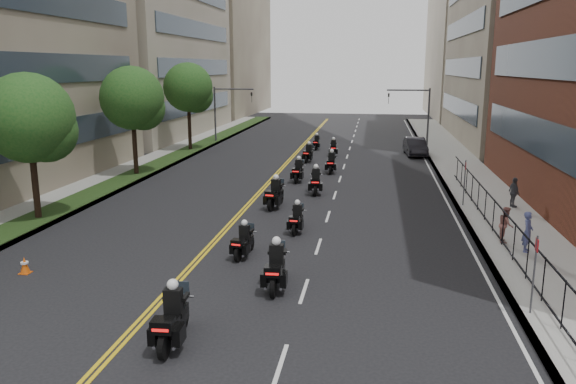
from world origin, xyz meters
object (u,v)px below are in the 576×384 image
motorcycle_10 (317,143)px  pedestrian_c (514,192)px  motorcycle_1 (276,269)px  motorcycle_6 (298,172)px  motorcycle_3 (297,219)px  motorcycle_4 (275,195)px  pedestrian_a (528,232)px  pedestrian_b (506,224)px  motorcycle_2 (244,242)px  motorcycle_9 (333,149)px  motorcycle_0 (173,320)px  motorcycle_7 (331,163)px  parked_sedan (415,147)px  motorcycle_8 (309,154)px  traffic_cone (25,265)px  motorcycle_5 (316,182)px

motorcycle_10 → pedestrian_c: (12.86, -20.90, 0.36)m
motorcycle_1 → motorcycle_6: (-1.73, 18.63, -0.05)m
motorcycle_3 → motorcycle_6: (-1.51, 11.68, 0.08)m
motorcycle_1 → motorcycle_4: (-2.03, 11.33, -0.00)m
pedestrian_a → pedestrian_b: bearing=47.1°
motorcycle_10 → pedestrian_b: (11.06, -27.41, 0.33)m
motorcycle_2 → motorcycle_6: 15.49m
motorcycle_9 → motorcycle_10: motorcycle_9 is taller
motorcycle_9 → pedestrian_a: (9.80, -24.89, 0.35)m
motorcycle_0 → motorcycle_9: (1.94, 34.44, -0.10)m
motorcycle_7 → pedestrian_a: (9.37, -17.08, 0.31)m
motorcycle_7 → parked_sedan: (6.60, 9.32, 0.08)m
parked_sedan → motorcycle_8: bearing=-156.1°
pedestrian_b → pedestrian_c: (1.81, 6.51, 0.03)m
motorcycle_7 → motorcycle_8: 5.03m
motorcycle_8 → parked_sedan: 10.04m
motorcycle_1 → traffic_cone: motorcycle_1 is taller
pedestrian_c → traffic_cone: size_ratio=2.55×
motorcycle_6 → pedestrian_a: (11.33, -13.52, 0.31)m
motorcycle_3 → motorcycle_10: motorcycle_10 is taller
motorcycle_3 → pedestrian_a: 9.99m
motorcycle_9 → pedestrian_b: pedestrian_b is taller
motorcycle_0 → motorcycle_3: bearing=77.4°
motorcycle_3 → pedestrian_a: bearing=-8.0°
motorcycle_0 → pedestrian_a: bearing=36.1°
motorcycle_6 → pedestrian_b: 16.32m
pedestrian_c → motorcycle_7: bearing=32.9°
motorcycle_3 → pedestrian_c: (11.03, 5.91, 0.36)m
motorcycle_10 → motorcycle_5: bearing=-82.9°
motorcycle_1 → parked_sedan: motorcycle_1 is taller
motorcycle_3 → motorcycle_4: 4.75m
motorcycle_2 → traffic_cone: 8.33m
motorcycle_7 → traffic_cone: 24.25m
motorcycle_4 → pedestrian_c: 12.93m
motorcycle_8 → parked_sedan: (8.81, 4.80, 0.11)m
motorcycle_2 → motorcycle_5: bearing=89.6°
motorcycle_2 → pedestrian_a: (11.49, 1.97, 0.39)m
motorcycle_5 → parked_sedan: motorcycle_5 is taller
motorcycle_0 → motorcycle_5: motorcycle_0 is taller
motorcycle_3 → pedestrian_c: bearing=30.8°
motorcycle_2 → motorcycle_6: motorcycle_6 is taller
motorcycle_6 → motorcycle_9: bearing=85.7°
motorcycle_1 → pedestrian_c: (10.81, 12.85, 0.23)m
motorcycle_9 → parked_sedan: motorcycle_9 is taller
motorcycle_1 → motorcycle_10: motorcycle_1 is taller
motorcycle_1 → parked_sedan: 32.24m
motorcycle_1 → motorcycle_7: 22.19m
motorcycle_3 → motorcycle_9: bearing=92.6°
motorcycle_3 → motorcycle_8: 19.84m
motorcycle_1 → pedestrian_a: bearing=25.3°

